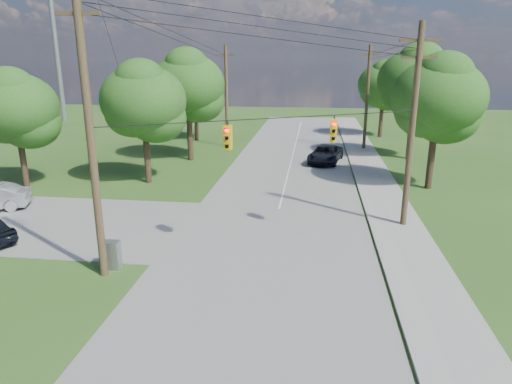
# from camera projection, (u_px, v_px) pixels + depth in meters

# --- Properties ---
(ground) EXTENTS (140.00, 140.00, 0.00)m
(ground) POSITION_uv_depth(u_px,v_px,m) (209.00, 286.00, 18.24)
(ground) COLOR #2A501A
(ground) RESTS_ON ground
(main_road) EXTENTS (10.00, 100.00, 0.03)m
(main_road) POSITION_uv_depth(u_px,v_px,m) (271.00, 240.00, 22.75)
(main_road) COLOR gray
(main_road) RESTS_ON ground
(sidewalk_east) EXTENTS (2.60, 100.00, 0.12)m
(sidewalk_east) POSITION_uv_depth(u_px,v_px,m) (410.00, 246.00, 21.91)
(sidewalk_east) COLOR #9D9C93
(sidewalk_east) RESTS_ON ground
(pole_sw) EXTENTS (2.00, 0.32, 12.00)m
(pole_sw) POSITION_uv_depth(u_px,v_px,m) (89.00, 127.00, 17.44)
(pole_sw) COLOR brown
(pole_sw) RESTS_ON ground
(pole_ne) EXTENTS (2.00, 0.32, 10.50)m
(pole_ne) POSITION_uv_depth(u_px,v_px,m) (412.00, 125.00, 23.22)
(pole_ne) COLOR brown
(pole_ne) RESTS_ON ground
(pole_north_e) EXTENTS (2.00, 0.32, 10.00)m
(pole_north_e) POSITION_uv_depth(u_px,v_px,m) (367.00, 97.00, 44.25)
(pole_north_e) COLOR brown
(pole_north_e) RESTS_ON ground
(pole_north_w) EXTENTS (2.00, 0.32, 10.00)m
(pole_north_w) POSITION_uv_depth(u_px,v_px,m) (226.00, 96.00, 45.96)
(pole_north_w) COLOR brown
(pole_north_w) RESTS_ON ground
(power_lines) EXTENTS (13.93, 29.62, 4.93)m
(power_lines) POSITION_uv_depth(u_px,v_px,m) (275.00, 51.00, 26.47)
(power_lines) COLOR black
(power_lines) RESTS_ON ground
(traffic_signals) EXTENTS (4.91, 3.27, 1.05)m
(traffic_signals) POSITION_uv_depth(u_px,v_px,m) (283.00, 133.00, 20.60)
(traffic_signals) COLOR yellow
(traffic_signals) RESTS_ON ground
(tree_w_near) EXTENTS (6.00, 6.00, 8.40)m
(tree_w_near) POSITION_uv_depth(u_px,v_px,m) (143.00, 101.00, 31.84)
(tree_w_near) COLOR #443022
(tree_w_near) RESTS_ON ground
(tree_w_mid) EXTENTS (6.40, 6.40, 9.22)m
(tree_w_mid) POSITION_uv_depth(u_px,v_px,m) (188.00, 85.00, 39.14)
(tree_w_mid) COLOR #443022
(tree_w_mid) RESTS_ON ground
(tree_w_far) EXTENTS (6.00, 6.00, 8.73)m
(tree_w_far) POSITION_uv_depth(u_px,v_px,m) (195.00, 83.00, 49.00)
(tree_w_far) COLOR #443022
(tree_w_far) RESTS_ON ground
(tree_e_near) EXTENTS (6.20, 6.20, 8.81)m
(tree_e_near) POSITION_uv_depth(u_px,v_px,m) (438.00, 98.00, 30.23)
(tree_e_near) COLOR #443022
(tree_e_near) RESTS_ON ground
(tree_e_mid) EXTENTS (6.60, 6.60, 9.64)m
(tree_e_mid) POSITION_uv_depth(u_px,v_px,m) (416.00, 81.00, 39.50)
(tree_e_mid) COLOR #443022
(tree_e_mid) RESTS_ON ground
(tree_e_far) EXTENTS (5.80, 5.80, 8.32)m
(tree_e_far) POSITION_uv_depth(u_px,v_px,m) (384.00, 85.00, 51.32)
(tree_e_far) COLOR #443022
(tree_e_far) RESTS_ON ground
(tree_cross_n) EXTENTS (5.60, 5.60, 7.91)m
(tree_cross_n) POSITION_uv_depth(u_px,v_px,m) (15.00, 107.00, 30.53)
(tree_cross_n) COLOR #443022
(tree_cross_n) RESTS_ON ground
(car_main_north) EXTENTS (3.46, 5.63, 1.46)m
(car_main_north) POSITION_uv_depth(u_px,v_px,m) (326.00, 154.00, 39.61)
(car_main_north) COLOR black
(car_main_north) RESTS_ON main_road
(control_cabinet) EXTENTS (0.71, 0.52, 1.26)m
(control_cabinet) POSITION_uv_depth(u_px,v_px,m) (112.00, 255.00, 19.57)
(control_cabinet) COLOR gray
(control_cabinet) RESTS_ON ground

